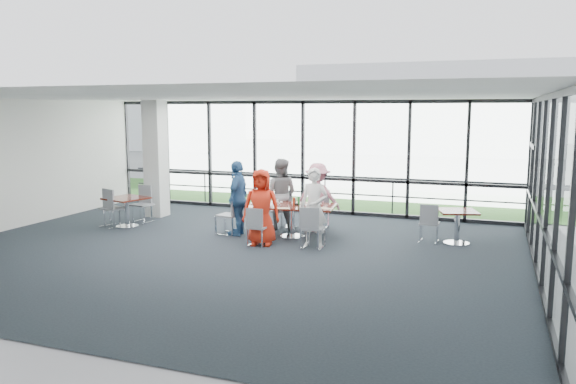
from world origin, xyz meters
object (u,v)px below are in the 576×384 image
(diner_far_left, at_px, (280,194))
(chair_main_fl, at_px, (279,210))
(diner_end, at_px, (238,198))
(diner_far_right, at_px, (318,197))
(side_table_left, at_px, (126,202))
(chair_spare_r, at_px, (429,223))
(chair_main_nr, at_px, (313,228))
(diner_near_left, at_px, (261,207))
(chair_main_nl, at_px, (258,227))
(chair_main_end, at_px, (228,215))
(side_table_right, at_px, (457,216))
(diner_near_right, at_px, (314,208))
(chair_main_fr, at_px, (317,211))
(chair_spare_lb, at_px, (142,205))
(chair_spare_la, at_px, (112,208))
(main_table, at_px, (292,210))
(structural_column, at_px, (156,159))

(diner_far_left, distance_m, chair_main_fl, 0.49)
(diner_end, bearing_deg, diner_far_right, 116.41)
(side_table_left, height_order, chair_spare_r, chair_spare_r)
(diner_end, height_order, chair_main_nr, diner_end)
(diner_near_left, xyz_separation_m, chair_main_nr, (1.16, 0.06, -0.39))
(chair_main_nl, distance_m, chair_main_fl, 2.00)
(diner_far_right, bearing_deg, diner_far_left, -0.29)
(chair_main_nr, bearing_deg, diner_far_right, 98.72)
(chair_main_nl, height_order, chair_main_end, chair_main_end)
(side_table_right, distance_m, diner_near_right, 3.18)
(side_table_right, bearing_deg, chair_main_fr, 173.14)
(diner_far_right, height_order, diner_end, diner_end)
(chair_main_fr, bearing_deg, chair_main_nl, 64.86)
(diner_far_right, relative_size, chair_main_fl, 1.93)
(diner_near_left, height_order, chair_main_fr, diner_near_left)
(diner_far_left, relative_size, chair_main_fr, 1.87)
(side_table_left, distance_m, chair_spare_r, 7.41)
(side_table_right, bearing_deg, diner_near_left, -158.78)
(side_table_right, bearing_deg, chair_main_end, -170.26)
(diner_near_right, bearing_deg, diner_near_left, -165.25)
(diner_near_right, bearing_deg, chair_main_fl, 134.46)
(diner_far_left, bearing_deg, chair_main_end, 43.70)
(side_table_left, height_order, diner_far_left, diner_far_left)
(chair_main_nr, bearing_deg, chair_spare_lb, 162.11)
(side_table_left, distance_m, chair_main_fr, 4.80)
(chair_spare_la, bearing_deg, diner_far_right, 34.89)
(diner_end, distance_m, chair_spare_la, 3.39)
(side_table_right, height_order, chair_main_fr, chair_main_fr)
(chair_main_end, bearing_deg, chair_spare_lb, -92.54)
(chair_main_fl, bearing_deg, main_table, 107.31)
(chair_main_nr, distance_m, chair_main_fr, 1.97)
(structural_column, height_order, chair_spare_lb, structural_column)
(chair_main_fr, xyz_separation_m, chair_spare_la, (-4.92, -1.56, 0.02))
(diner_far_right, relative_size, chair_spare_r, 1.94)
(structural_column, relative_size, main_table, 1.55)
(chair_main_fr, distance_m, chair_spare_r, 2.78)
(chair_main_fr, relative_size, chair_spare_r, 1.10)
(side_table_right, xyz_separation_m, chair_main_fr, (-3.34, 0.40, -0.15))
(diner_far_left, height_order, chair_spare_lb, diner_far_left)
(diner_near_right, xyz_separation_m, chair_spare_lb, (-5.03, 0.95, -0.39))
(main_table, bearing_deg, side_table_right, 2.54)
(chair_main_fr, bearing_deg, diner_near_right, 98.43)
(diner_near_right, bearing_deg, side_table_left, 179.37)
(diner_near_left, distance_m, diner_near_right, 1.15)
(structural_column, height_order, chair_main_fr, structural_column)
(diner_far_right, height_order, chair_main_nl, diner_far_right)
(diner_end, relative_size, chair_main_end, 1.90)
(chair_main_nr, xyz_separation_m, chair_main_end, (-2.30, 0.62, 0.02))
(structural_column, relative_size, diner_near_right, 1.87)
(chair_main_end, bearing_deg, diner_far_right, 128.08)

